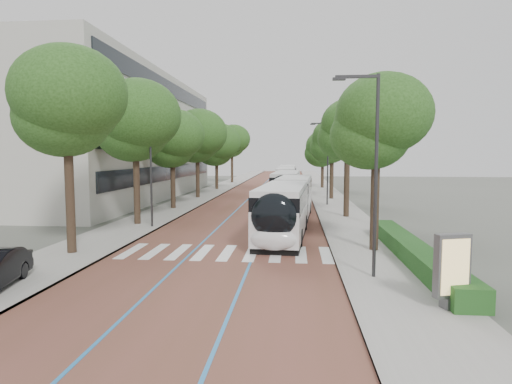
# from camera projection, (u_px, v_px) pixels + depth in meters

# --- Properties ---
(ground) EXTENTS (160.00, 160.00, 0.00)m
(ground) POSITION_uv_depth(u_px,v_px,m) (220.00, 258.00, 20.77)
(ground) COLOR #51544C
(ground) RESTS_ON ground
(road) EXTENTS (11.00, 140.00, 0.02)m
(road) POSITION_uv_depth(u_px,v_px,m) (269.00, 190.00, 60.45)
(road) COLOR brown
(road) RESTS_ON ground
(sidewalk_left) EXTENTS (4.00, 140.00, 0.12)m
(sidewalk_left) POSITION_uv_depth(u_px,v_px,m) (217.00, 189.00, 61.13)
(sidewalk_left) COLOR gray
(sidewalk_left) RESTS_ON ground
(sidewalk_right) EXTENTS (4.00, 140.00, 0.12)m
(sidewalk_right) POSITION_uv_depth(u_px,v_px,m) (323.00, 190.00, 59.77)
(sidewalk_right) COLOR gray
(sidewalk_right) RESTS_ON ground
(kerb_left) EXTENTS (0.20, 140.00, 0.14)m
(kerb_left) POSITION_uv_depth(u_px,v_px,m) (230.00, 189.00, 60.95)
(kerb_left) COLOR gray
(kerb_left) RESTS_ON ground
(kerb_right) EXTENTS (0.20, 140.00, 0.14)m
(kerb_right) POSITION_uv_depth(u_px,v_px,m) (309.00, 190.00, 59.94)
(kerb_right) COLOR gray
(kerb_right) RESTS_ON ground
(zebra_crossing) EXTENTS (10.55, 3.60, 0.01)m
(zebra_crossing) POSITION_uv_depth(u_px,v_px,m) (227.00, 253.00, 21.74)
(zebra_crossing) COLOR silver
(zebra_crossing) RESTS_ON ground
(lane_line_left) EXTENTS (0.12, 126.00, 0.01)m
(lane_line_left) POSITION_uv_depth(u_px,v_px,m) (258.00, 190.00, 60.60)
(lane_line_left) COLOR #226CAB
(lane_line_left) RESTS_ON road
(lane_line_right) EXTENTS (0.12, 126.00, 0.01)m
(lane_line_right) POSITION_uv_depth(u_px,v_px,m) (280.00, 190.00, 60.31)
(lane_line_right) COLOR #226CAB
(lane_line_right) RESTS_ON road
(office_building) EXTENTS (18.11, 40.00, 14.00)m
(office_building) POSITION_uv_depth(u_px,v_px,m) (96.00, 137.00, 49.70)
(office_building) COLOR #B0AEA3
(office_building) RESTS_ON ground
(hedge) EXTENTS (1.20, 14.00, 0.80)m
(hedge) POSITION_uv_depth(u_px,v_px,m) (412.00, 251.00, 19.90)
(hedge) COLOR #183E15
(hedge) RESTS_ON sidewalk_right
(streetlight_near) EXTENTS (1.82, 0.20, 8.00)m
(streetlight_near) POSITION_uv_depth(u_px,v_px,m) (372.00, 159.00, 16.78)
(streetlight_near) COLOR #2C2C2E
(streetlight_near) RESTS_ON sidewalk_right
(streetlight_far) EXTENTS (1.82, 0.20, 8.00)m
(streetlight_far) POSITION_uv_depth(u_px,v_px,m) (326.00, 157.00, 41.58)
(streetlight_far) COLOR #2C2C2E
(streetlight_far) RESTS_ON sidewalk_right
(lamp_post_left) EXTENTS (0.14, 0.14, 8.00)m
(lamp_post_left) POSITION_uv_depth(u_px,v_px,m) (151.00, 168.00, 28.90)
(lamp_post_left) COLOR #2C2C2E
(lamp_post_left) RESTS_ON sidewalk_left
(trees_left) EXTENTS (6.38, 60.71, 9.70)m
(trees_left) POSITION_uv_depth(u_px,v_px,m) (195.00, 139.00, 47.70)
(trees_left) COLOR black
(trees_left) RESTS_ON ground
(trees_right) EXTENTS (5.64, 47.20, 8.82)m
(trees_right) POSITION_uv_depth(u_px,v_px,m) (334.00, 143.00, 44.48)
(trees_right) COLOR black
(trees_right) RESTS_ON ground
(lead_bus) EXTENTS (3.80, 18.53, 3.20)m
(lead_bus) POSITION_uv_depth(u_px,v_px,m) (289.00, 204.00, 29.22)
(lead_bus) COLOR black
(lead_bus) RESTS_ON ground
(bus_queued_0) EXTENTS (2.97, 12.48, 3.20)m
(bus_queued_0) POSITION_uv_depth(u_px,v_px,m) (286.00, 187.00, 44.81)
(bus_queued_0) COLOR silver
(bus_queued_0) RESTS_ON ground
(bus_queued_1) EXTENTS (2.68, 12.43, 3.20)m
(bus_queued_1) POSITION_uv_depth(u_px,v_px,m) (286.00, 179.00, 58.58)
(bus_queued_1) COLOR silver
(bus_queued_1) RESTS_ON ground
(bus_queued_2) EXTENTS (2.86, 12.46, 3.20)m
(bus_queued_2) POSITION_uv_depth(u_px,v_px,m) (288.00, 175.00, 71.23)
(bus_queued_2) COLOR silver
(bus_queued_2) RESTS_ON ground
(ad_panel) EXTENTS (1.19, 0.64, 2.40)m
(ad_panel) POSITION_uv_depth(u_px,v_px,m) (452.00, 269.00, 13.52)
(ad_panel) COLOR #59595B
(ad_panel) RESTS_ON sidewalk_right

